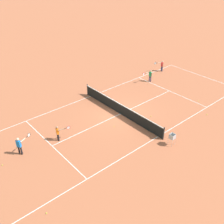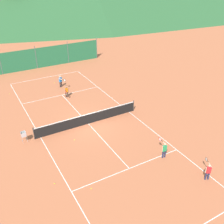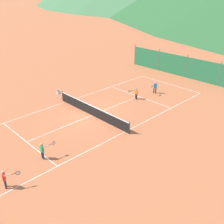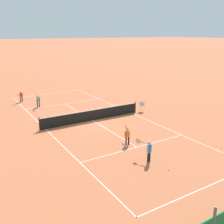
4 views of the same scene
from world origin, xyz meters
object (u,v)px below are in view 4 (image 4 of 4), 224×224
object	(u,v)px
player_near_baseline	(38,100)
tennis_ball_service_box	(169,170)
tennis_net	(92,115)
player_far_baseline	(21,96)
player_far_service	(149,150)
tennis_ball_by_net_right	(109,100)
tennis_ball_alley_left	(113,123)
tennis_ball_alley_right	(88,99)
tennis_ball_by_net_left	(222,147)
player_near_service	(127,135)
ball_hopper	(142,105)
tennis_ball_mid_court	(103,112)

from	to	relation	value
player_near_baseline	tennis_ball_service_box	distance (m)	16.50
tennis_net	player_far_baseline	world-z (taller)	player_far_baseline
player_far_service	tennis_ball_by_net_right	bearing A→B (deg)	-111.59
tennis_ball_by_net_right	tennis_ball_alley_left	distance (m)	7.83
player_far_baseline	tennis_ball_alley_left	world-z (taller)	player_far_baseline
tennis_ball_service_box	tennis_ball_alley_right	world-z (taller)	same
player_far_service	tennis_ball_by_net_left	world-z (taller)	player_far_service
player_near_service	tennis_ball_alley_right	xyz separation A→B (m)	(-3.24, -12.44, -0.66)
tennis_ball_alley_right	ball_hopper	size ratio (longest dim) A/B	0.07
player_near_service	player_near_baseline	bearing A→B (deg)	-78.63
tennis_net	player_far_service	bearing A→B (deg)	85.68
tennis_net	tennis_ball_by_net_left	bearing A→B (deg)	116.46
player_near_baseline	tennis_ball_by_net_left	xyz separation A→B (m)	(-7.39, 15.95, -0.69)
tennis_ball_alley_left	tennis_ball_mid_court	distance (m)	3.34
player_far_service	tennis_ball_by_net_right	size ratio (longest dim) A/B	19.84
player_near_baseline	player_far_service	bearing A→B (deg)	97.99
tennis_ball_alley_left	tennis_ball_mid_court	bearing A→B (deg)	-104.97
tennis_ball_alley_left	tennis_ball_alley_right	bearing A→B (deg)	-102.81
player_far_service	tennis_ball_service_box	bearing A→B (deg)	102.24
player_near_baseline	tennis_ball_alley_right	distance (m)	5.75
player_far_service	tennis_ball_mid_court	size ratio (longest dim) A/B	19.84
player_near_service	tennis_net	bearing A→B (deg)	-92.67
tennis_ball_alley_left	tennis_ball_service_box	bearing A→B (deg)	80.28
tennis_ball_by_net_left	tennis_ball_by_net_right	bearing A→B (deg)	-90.39
tennis_ball_by_net_right	tennis_ball_mid_court	bearing A→B (deg)	52.37
tennis_ball_mid_court	ball_hopper	world-z (taller)	ball_hopper
tennis_ball_service_box	ball_hopper	size ratio (longest dim) A/B	0.07
player_far_baseline	tennis_ball_by_net_right	world-z (taller)	player_far_baseline
player_far_service	tennis_ball_alley_right	size ratio (longest dim) A/B	19.84
tennis_net	player_far_baseline	size ratio (longest dim) A/B	7.63
tennis_ball_by_net_left	tennis_ball_service_box	bearing A→B (deg)	4.19
player_near_service	player_near_baseline	size ratio (longest dim) A/B	0.96
player_far_service	tennis_ball_alley_left	bearing A→B (deg)	-104.18
tennis_ball_alley_right	tennis_ball_by_net_left	size ratio (longest dim) A/B	1.00
player_near_service	player_far_baseline	distance (m)	15.63
tennis_net	player_far_baseline	distance (m)	10.28
tennis_net	player_near_baseline	size ratio (longest dim) A/B	7.45
tennis_ball_alley_left	ball_hopper	world-z (taller)	ball_hopper
player_near_service	player_near_baseline	distance (m)	12.47
tennis_ball_service_box	tennis_ball_alley_left	size ratio (longest dim) A/B	1.00
player_near_service	tennis_ball_alley_left	bearing A→B (deg)	-108.24
player_near_baseline	tennis_ball_by_net_right	distance (m)	7.63
tennis_ball_service_box	tennis_ball_alley_left	bearing A→B (deg)	-99.72
player_near_service	tennis_ball_alley_right	size ratio (longest dim) A/B	17.85
tennis_ball_service_box	ball_hopper	world-z (taller)	ball_hopper
tennis_ball_by_net_right	player_near_baseline	bearing A→B (deg)	-9.54
player_near_baseline	player_near_service	bearing A→B (deg)	101.37
tennis_ball_mid_court	ball_hopper	bearing A→B (deg)	153.85
player_near_service	tennis_ball_service_box	size ratio (longest dim) A/B	17.85
player_near_baseline	player_far_baseline	size ratio (longest dim) A/B	1.02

